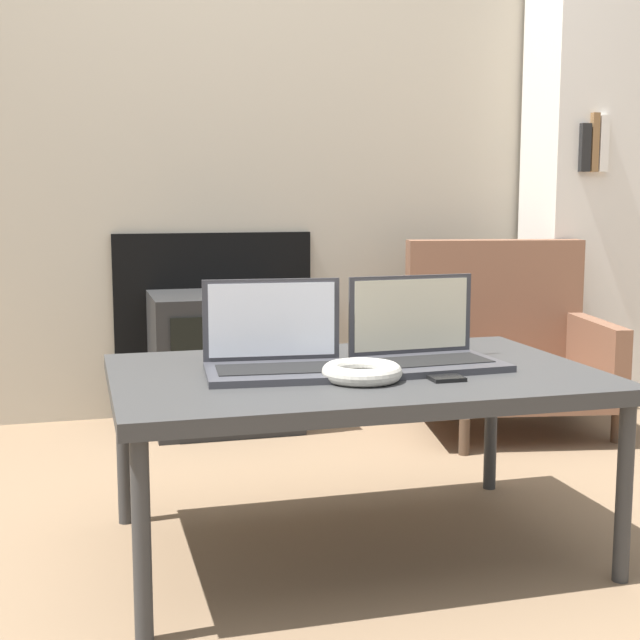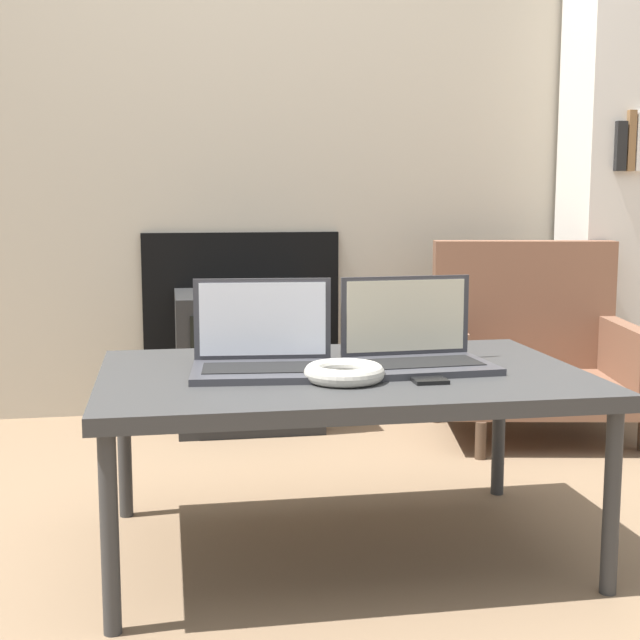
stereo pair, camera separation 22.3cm
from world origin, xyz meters
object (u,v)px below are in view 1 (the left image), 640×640
object	(u,v)px
laptop_right	(423,347)
tv	(224,360)
armchair	(503,344)
headphones	(362,372)
phone	(439,375)
laptop_left	(276,354)

from	to	relation	value
laptop_right	tv	world-z (taller)	laptop_right
armchair	headphones	bearing A→B (deg)	-118.78
phone	headphones	bearing A→B (deg)	179.17
phone	tv	distance (m)	1.40
headphones	phone	bearing A→B (deg)	-0.83
tv	armchair	bearing A→B (deg)	-13.09
phone	armchair	distance (m)	1.34
tv	armchair	size ratio (longest dim) A/B	0.68
armchair	laptop_right	bearing A→B (deg)	-115.59
laptop_left	laptop_right	size ratio (longest dim) A/B	1.02
laptop_left	armchair	xyz separation A→B (m)	(1.08, 0.98, -0.18)
tv	armchair	xyz separation A→B (m)	(1.00, -0.23, 0.06)
laptop_left	armchair	world-z (taller)	armchair
laptop_right	phone	world-z (taller)	laptop_right
headphones	tv	distance (m)	1.37
headphones	phone	xyz separation A→B (m)	(0.18, -0.00, -0.02)
tv	laptop_left	bearing A→B (deg)	-93.36
laptop_left	laptop_right	bearing A→B (deg)	5.08
phone	armchair	bearing A→B (deg)	56.90
laptop_left	tv	bearing A→B (deg)	91.71
laptop_left	tv	distance (m)	1.24
laptop_right	headphones	world-z (taller)	laptop_right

